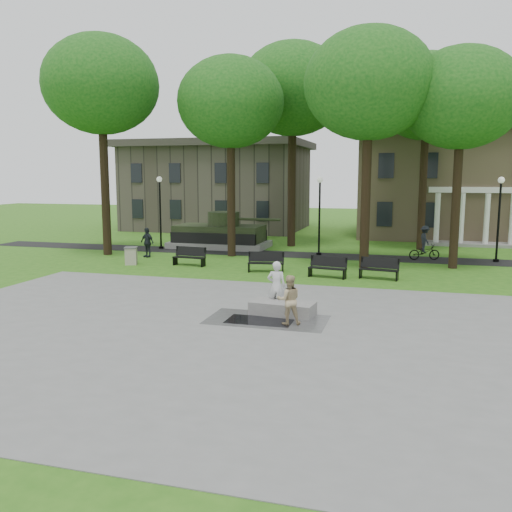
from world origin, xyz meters
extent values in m
plane|color=#2A6016|center=(0.00, 0.00, 0.00)|extent=(120.00, 120.00, 0.00)
cube|color=gray|center=(0.00, -5.00, 0.01)|extent=(22.00, 16.00, 0.02)
cube|color=black|center=(0.00, 12.00, 0.01)|extent=(44.00, 2.60, 0.01)
cube|color=#9E8460|center=(10.00, 26.00, 4.00)|extent=(16.00, 11.00, 8.00)
cube|color=#38332D|center=(10.00, 26.00, 8.30)|extent=(17.00, 12.00, 0.60)
cube|color=silver|center=(10.00, 20.50, 3.80)|extent=(6.00, 0.30, 0.40)
cube|color=#4C443D|center=(-11.00, 26.50, 3.60)|extent=(15.00, 10.00, 7.20)
cylinder|color=black|center=(-12.00, 9.00, 4.48)|extent=(0.52, 0.52, 8.96)
ellipsoid|color=#114B13|center=(-12.00, 9.00, 10.08)|extent=(6.80, 6.80, 5.78)
cylinder|color=black|center=(-4.50, 10.50, 4.00)|extent=(0.48, 0.48, 8.00)
ellipsoid|color=#114B13|center=(-4.50, 10.50, 9.00)|extent=(6.20, 6.20, 5.27)
cylinder|color=black|center=(3.50, 8.50, 4.16)|extent=(0.50, 0.50, 8.32)
ellipsoid|color=#114B13|center=(3.50, 8.50, 9.36)|extent=(6.60, 6.60, 5.61)
cylinder|color=black|center=(8.00, 9.50, 3.84)|extent=(0.46, 0.46, 7.68)
ellipsoid|color=#114B13|center=(8.00, 9.50, 8.64)|extent=(6.00, 6.00, 5.10)
cylinder|color=black|center=(-2.00, 16.00, 4.64)|extent=(0.54, 0.54, 9.28)
ellipsoid|color=#114B13|center=(-2.00, 16.00, 10.44)|extent=(7.20, 7.20, 6.12)
cylinder|color=black|center=(6.50, 16.50, 4.32)|extent=(0.50, 0.50, 8.64)
ellipsoid|color=#114B13|center=(6.50, 16.50, 9.72)|extent=(6.40, 6.40, 5.44)
cylinder|color=black|center=(-10.00, 12.30, 2.20)|extent=(0.12, 0.12, 4.40)
sphere|color=silver|center=(-10.00, 12.30, 4.55)|extent=(0.36, 0.36, 0.36)
cylinder|color=black|center=(-10.00, 12.30, 0.08)|extent=(0.32, 0.32, 0.16)
cylinder|color=black|center=(0.50, 12.30, 2.20)|extent=(0.12, 0.12, 4.40)
sphere|color=silver|center=(0.50, 12.30, 4.55)|extent=(0.36, 0.36, 0.36)
cylinder|color=black|center=(0.50, 12.30, 0.08)|extent=(0.32, 0.32, 0.16)
cylinder|color=black|center=(10.50, 12.30, 2.20)|extent=(0.12, 0.12, 4.40)
sphere|color=silver|center=(10.50, 12.30, 4.55)|extent=(0.36, 0.36, 0.36)
cylinder|color=black|center=(10.50, 12.30, 0.08)|extent=(0.32, 0.32, 0.16)
cube|color=gray|center=(-6.50, 14.00, 0.20)|extent=(6.50, 3.40, 0.40)
cube|color=#2C351C|center=(-6.50, 14.00, 0.95)|extent=(5.80, 2.80, 1.10)
cube|color=black|center=(-6.50, 12.65, 0.75)|extent=(5.80, 0.35, 0.70)
cube|color=black|center=(-6.50, 15.35, 0.75)|extent=(5.80, 0.35, 0.70)
cylinder|color=#2C351C|center=(-6.20, 14.00, 1.95)|extent=(2.10, 2.10, 0.90)
cylinder|color=#2C351C|center=(-3.90, 14.00, 1.95)|extent=(3.20, 0.18, 0.18)
cube|color=black|center=(1.03, -3.31, 0.02)|extent=(2.20, 1.20, 0.00)
cube|color=gray|center=(1.58, -2.31, 0.24)|extent=(2.30, 1.23, 0.45)
cube|color=brown|center=(1.44, -2.09, 0.06)|extent=(0.80, 0.41, 0.07)
imported|color=silver|center=(1.24, -1.84, 0.92)|extent=(0.69, 0.48, 1.80)
imported|color=tan|center=(2.04, -3.44, 0.83)|extent=(0.94, 0.83, 1.61)
imported|color=#20242A|center=(-9.17, 8.71, 0.88)|extent=(1.11, 0.77, 1.75)
imported|color=black|center=(6.63, 12.00, 0.46)|extent=(1.85, 1.09, 0.92)
imported|color=black|center=(6.63, 12.00, 1.21)|extent=(0.83, 1.11, 1.53)
cube|color=black|center=(-5.58, 6.47, 0.45)|extent=(1.84, 0.63, 0.05)
cube|color=black|center=(-5.58, 6.69, 0.75)|extent=(1.81, 0.34, 0.50)
cube|color=black|center=(-6.43, 6.47, 0.23)|extent=(0.11, 0.45, 0.45)
cube|color=black|center=(-4.73, 6.47, 0.23)|extent=(0.11, 0.45, 0.45)
cube|color=black|center=(-1.12, 5.71, 0.45)|extent=(1.85, 0.76, 0.05)
cube|color=black|center=(-1.12, 5.93, 0.75)|extent=(1.80, 0.47, 0.50)
cube|color=black|center=(-1.97, 5.71, 0.23)|extent=(0.14, 0.45, 0.45)
cube|color=black|center=(-0.27, 5.71, 0.23)|extent=(0.14, 0.45, 0.45)
cube|color=black|center=(2.06, 5.04, 0.45)|extent=(1.85, 0.75, 0.05)
cube|color=black|center=(2.06, 5.26, 0.75)|extent=(1.80, 0.46, 0.50)
cube|color=black|center=(1.21, 5.04, 0.23)|extent=(0.14, 0.45, 0.45)
cube|color=black|center=(2.91, 5.04, 0.23)|extent=(0.14, 0.45, 0.45)
cube|color=black|center=(4.44, 5.27, 0.45)|extent=(1.85, 0.73, 0.05)
cube|color=black|center=(4.44, 5.49, 0.75)|extent=(1.80, 0.43, 0.50)
cube|color=black|center=(3.59, 5.27, 0.23)|extent=(0.13, 0.45, 0.45)
cube|color=black|center=(5.29, 5.27, 0.23)|extent=(0.13, 0.45, 0.45)
cube|color=#AFA790|center=(-8.76, 5.99, 0.45)|extent=(0.77, 0.77, 0.90)
cube|color=#4C4C4C|center=(-8.76, 5.99, 0.93)|extent=(0.85, 0.85, 0.06)
camera|label=1|loc=(5.62, -20.16, 4.80)|focal=38.00mm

